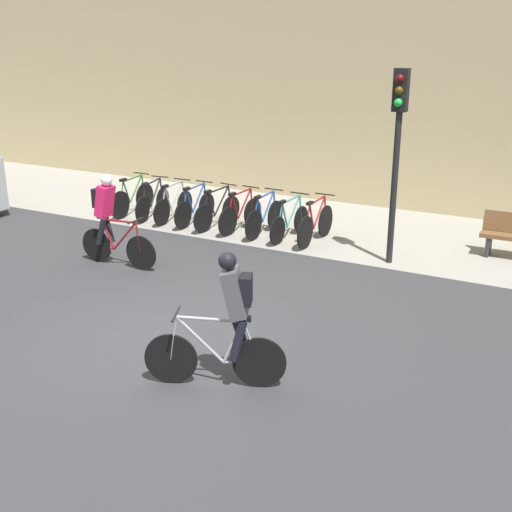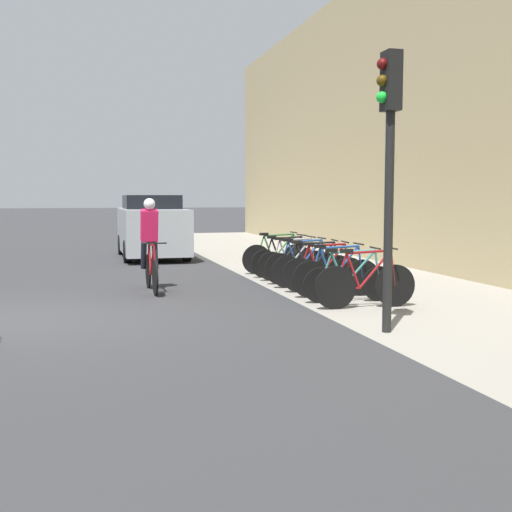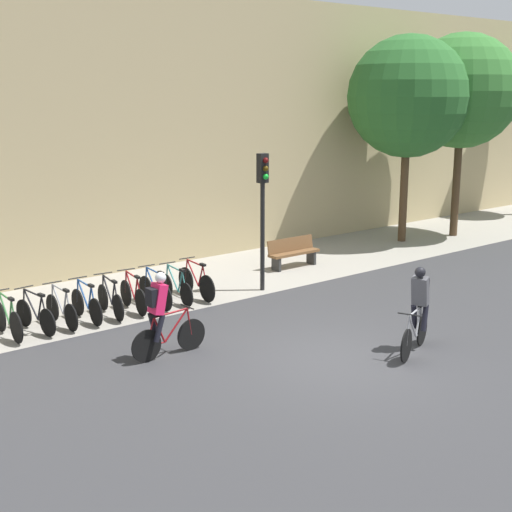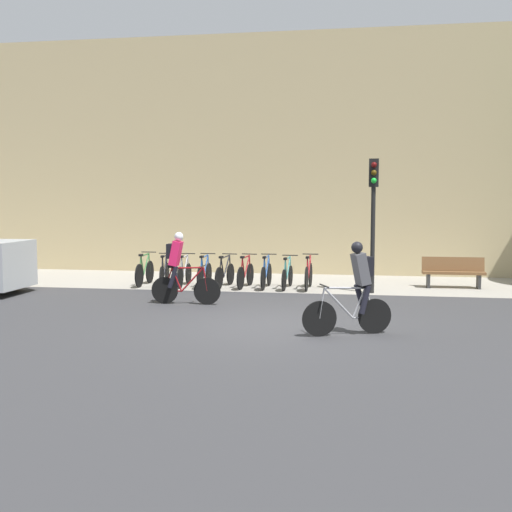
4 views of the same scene
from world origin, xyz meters
TOP-DOWN VIEW (x-y plane):
  - ground at (0.00, 0.00)m, footprint 200.00×200.00m
  - kerb_strip at (0.00, 6.75)m, footprint 44.00×4.50m
  - cyclist_pink at (-2.71, 2.24)m, footprint 1.73×0.46m
  - parked_bike_0 at (-4.68, 5.39)m, footprint 0.46×1.68m
  - parked_bike_1 at (-4.06, 5.39)m, footprint 0.46×1.63m
  - parked_bike_2 at (-3.45, 5.39)m, footprint 0.46×1.62m
  - parked_bike_3 at (-2.84, 5.39)m, footprint 0.46×1.64m
  - parked_bike_4 at (-2.23, 5.39)m, footprint 0.46×1.67m
  - parked_bike_5 at (-1.61, 5.39)m, footprint 0.46×1.61m
  - parked_bike_6 at (-1.00, 5.39)m, footprint 0.46×1.66m
  - parked_bike_7 at (-0.39, 5.39)m, footprint 0.46×1.67m
  - parked_bike_8 at (0.23, 5.39)m, footprint 0.46×1.73m
  - traffic_light_pole at (2.01, 4.87)m, footprint 0.26×0.30m
  - parked_car at (-9.46, 2.98)m, footprint 4.30×1.84m

SIDE VIEW (x-z plane):
  - ground at x=0.00m, z-range 0.00..0.00m
  - kerb_strip at x=0.00m, z-range 0.00..0.01m
  - parked_bike_7 at x=-0.39m, z-range -0.09..0.85m
  - parked_bike_2 at x=-3.45m, z-range -0.09..0.86m
  - parked_bike_1 at x=-4.06m, z-range -0.09..0.86m
  - parked_bike_4 at x=-2.23m, z-range -0.09..0.87m
  - parked_bike_3 at x=-2.84m, z-range -0.09..0.87m
  - parked_bike_5 at x=-1.61m, z-range -0.09..0.88m
  - parked_bike_6 at x=-1.00m, z-range -0.09..0.88m
  - parked_bike_0 at x=-4.68m, z-range -0.08..0.90m
  - parked_bike_8 at x=0.23m, z-range -0.08..0.90m
  - parked_car at x=-9.46m, z-range -0.03..1.82m
  - cyclist_pink at x=-2.71m, z-range 0.06..1.83m
  - traffic_light_pole at x=2.01m, z-range 0.70..4.36m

